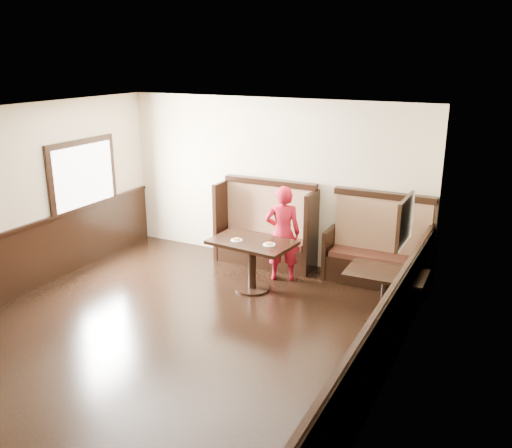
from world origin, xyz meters
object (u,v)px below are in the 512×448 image
Objects in this scene: table_neighbor at (385,284)px; child at (283,234)px; booth_neighbor at (378,254)px; table_main at (252,252)px; booth_main at (266,233)px.

child is (-1.82, 0.70, 0.23)m from table_neighbor.
table_main is (-1.65, -1.13, 0.13)m from booth_neighbor.
booth_neighbor reaches higher than table_neighbor.
booth_neighbor is 1.54m from child.
table_main is 0.85× the size of child.
booth_neighbor is 1.56× the size of table_neighbor.
booth_main is at bearing 150.46° from table_neighbor.
child is (-1.40, -0.56, 0.29)m from booth_neighbor.
table_neighbor is at bearing 134.29° from child.
booth_neighbor reaches higher than table_main.
booth_main and booth_neighbor have the same top height.
table_neighbor is at bearing 2.36° from table_main.
booth_main is at bearing 179.95° from booth_neighbor.
table_neighbor is (0.42, -1.26, 0.06)m from booth_neighbor.
child is at bearing -158.29° from booth_neighbor.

